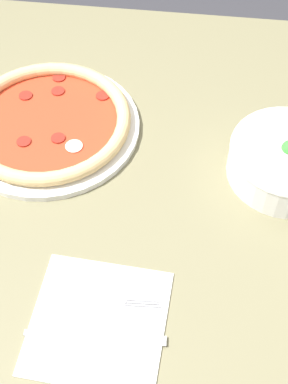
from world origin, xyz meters
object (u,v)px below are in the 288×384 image
object	(u,v)px
bowl	(287,159)
knife	(89,337)
pizza	(48,122)
fork	(100,302)

from	to	relation	value
bowl	knife	size ratio (longest dim) A/B	1.00
bowl	knife	xyz separation A→B (m)	(0.34, -0.29, -0.03)
pizza	knife	world-z (taller)	pizza
bowl	fork	xyz separation A→B (m)	(0.29, -0.28, -0.03)
fork	bowl	bearing A→B (deg)	42.55
bowl	fork	size ratio (longest dim) A/B	1.14
fork	pizza	bearing A→B (deg)	111.22
pizza	bowl	distance (m)	0.44
pizza	fork	xyz separation A→B (m)	(0.34, 0.16, -0.01)
knife	bowl	bearing A→B (deg)	46.71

